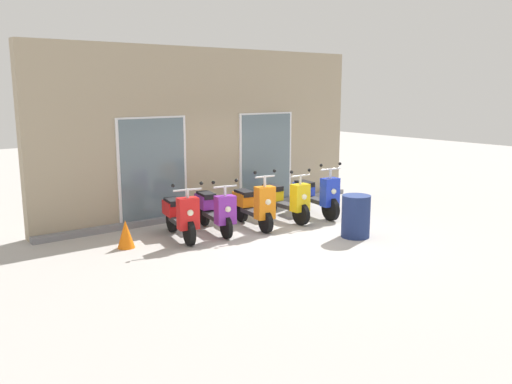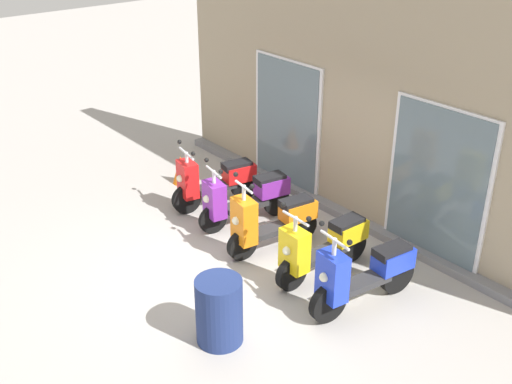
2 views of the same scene
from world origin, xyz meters
name	(u,v)px [view 1 (image 1 of 2)]	position (x,y,z in m)	size (l,w,h in m)	color
ground_plane	(282,236)	(0.00, 0.00, 0.00)	(40.00, 40.00, 0.00)	#A8A39E
storefront_facade	(210,135)	(0.00, 2.63, 1.82)	(8.30, 0.50, 3.78)	gray
scooter_red	(180,215)	(-1.71, 1.04, 0.47)	(0.68, 1.55, 1.18)	black
scooter_purple	(215,209)	(-0.91, 1.04, 0.48)	(0.64, 1.60, 1.16)	black
scooter_orange	(254,205)	(-0.06, 0.85, 0.49)	(0.57, 1.52, 1.29)	black
scooter_yellow	(285,199)	(0.88, 0.96, 0.47)	(0.56, 1.62, 1.20)	black
scooter_blue	(316,195)	(1.72, 0.84, 0.48)	(0.60, 1.67, 1.28)	black
trash_bin	(356,216)	(1.09, -0.95, 0.42)	(0.56, 0.56, 0.84)	navy
traffic_cone	(126,234)	(-2.82, 1.10, 0.26)	(0.32, 0.32, 0.52)	orange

